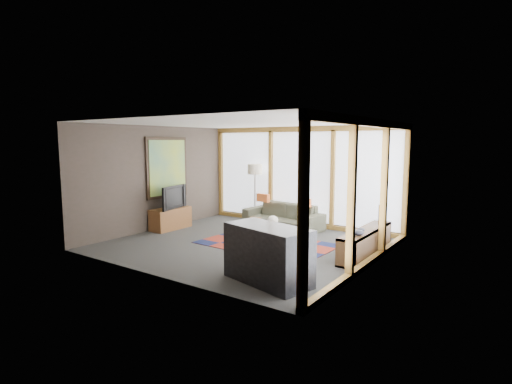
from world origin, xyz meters
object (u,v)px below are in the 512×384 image
Objects in this scene: coffee_table at (267,232)px; bookshelf at (366,242)px; tv_console at (171,219)px; sofa at (283,216)px; floor_lamp at (255,193)px; bar_counter at (268,254)px; television at (171,197)px.

bookshelf is at bearing 2.60° from coffee_table.
coffee_table is 2.71m from tv_console.
floor_lamp is (-1.07, 0.28, 0.49)m from sofa.
bar_counter is at bearing -107.87° from bookshelf.
television is at bearing -170.76° from coffee_table.
sofa is 4.07m from bar_counter.
coffee_table is at bearing -66.03° from sofa.
tv_console is 1.06× the size of television.
sofa is at bearing -14.65° from floor_lamp.
television is 4.48m from bar_counter.
floor_lamp is 1.49× the size of tv_console.
bar_counter reaches higher than sofa.
sofa is 1.43m from coffee_table.
floor_lamp is 0.78× the size of bookshelf.
bookshelf is 4.90m from television.
television reaches higher than tv_console.
sofa reaches higher than tv_console.
bar_counter is at bearing -127.53° from television.
coffee_table is 1.03× the size of tv_console.
bookshelf is at bearing 5.82° from tv_console.
coffee_table is 1.10× the size of television.
bar_counter is (1.47, -2.23, 0.26)m from coffee_table.
sofa is 2.88m from television.
floor_lamp is 1.58× the size of television.
television is at bearing -173.79° from bookshelf.
floor_lamp reaches higher than sofa.
television reaches higher than bookshelf.
television is at bearing -21.73° from tv_console.
bar_counter reaches higher than bookshelf.
tv_console reaches higher than bookshelf.
bookshelf is 1.45× the size of bar_counter.
sofa is 1.03× the size of bookshelf.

